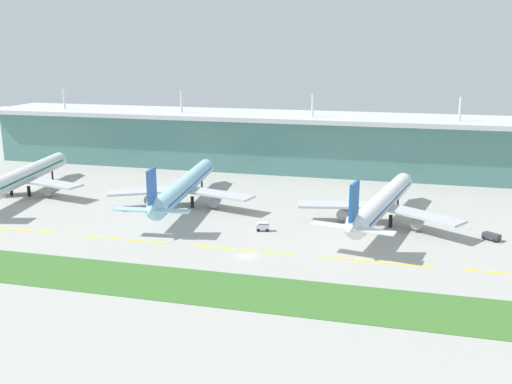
{
  "coord_description": "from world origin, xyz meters",
  "views": [
    {
      "loc": [
        35.86,
        -130.54,
        51.05
      ],
      "look_at": [
        -7.19,
        36.8,
        7.0
      ],
      "focal_mm": 40.5,
      "sensor_mm": 36.0,
      "label": 1
    }
  ],
  "objects_px": {
    "airliner_far_middle": "(382,203)",
    "baggage_cart": "(263,227)",
    "pushback_tug": "(491,236)",
    "airliner_near_middle": "(184,187)",
    "airliner_nearest": "(21,177)"
  },
  "relations": [
    {
      "from": "airliner_nearest",
      "to": "baggage_cart",
      "type": "distance_m",
      "value": 93.38
    },
    {
      "from": "pushback_tug",
      "to": "baggage_cart",
      "type": "bearing_deg",
      "value": -172.91
    },
    {
      "from": "airliner_nearest",
      "to": "airliner_far_middle",
      "type": "bearing_deg",
      "value": -1.68
    },
    {
      "from": "airliner_far_middle",
      "to": "baggage_cart",
      "type": "xyz_separation_m",
      "value": [
        -32.0,
        -14.68,
        -5.19
      ]
    },
    {
      "from": "airliner_nearest",
      "to": "airliner_near_middle",
      "type": "distance_m",
      "value": 60.13
    },
    {
      "from": "airliner_near_middle",
      "to": "pushback_tug",
      "type": "bearing_deg",
      "value": -7.11
    },
    {
      "from": "airliner_near_middle",
      "to": "pushback_tug",
      "type": "height_order",
      "value": "airliner_near_middle"
    },
    {
      "from": "pushback_tug",
      "to": "airliner_nearest",
      "type": "bearing_deg",
      "value": 176.03
    },
    {
      "from": "airliner_far_middle",
      "to": "pushback_tug",
      "type": "xyz_separation_m",
      "value": [
        29.61,
        -7.01,
        -5.35
      ]
    },
    {
      "from": "airliner_far_middle",
      "to": "pushback_tug",
      "type": "relative_size",
      "value": 13.6
    },
    {
      "from": "airliner_nearest",
      "to": "airliner_near_middle",
      "type": "height_order",
      "value": "same"
    },
    {
      "from": "airliner_near_middle",
      "to": "baggage_cart",
      "type": "xyz_separation_m",
      "value": [
        31.3,
        -19.26,
        -5.19
      ]
    },
    {
      "from": "pushback_tug",
      "to": "airliner_near_middle",
      "type": "bearing_deg",
      "value": 172.89
    },
    {
      "from": "airliner_nearest",
      "to": "pushback_tug",
      "type": "distance_m",
      "value": 153.5
    },
    {
      "from": "airliner_far_middle",
      "to": "baggage_cart",
      "type": "relative_size",
      "value": 17.37
    }
  ]
}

